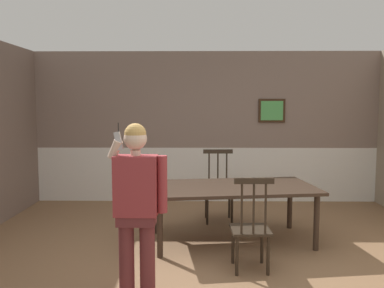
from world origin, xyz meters
name	(u,v)px	position (x,y,z in m)	size (l,w,h in m)	color
ground_plane	(212,271)	(0.00, 0.00, 0.00)	(6.93, 6.93, 0.00)	#846042
room_back_partition	(206,130)	(0.00, 3.15, 1.29)	(6.21, 0.17, 2.68)	gray
dining_table	(232,191)	(0.28, 0.94, 0.65)	(2.20, 1.36, 0.72)	#38281E
chair_near_window	(251,227)	(0.40, 0.01, 0.47)	(0.42, 0.42, 1.02)	#2D2319
chair_by_doorway	(219,188)	(0.16, 1.87, 0.49)	(0.46, 0.46, 1.06)	#2D2319
person_figure	(137,200)	(-0.70, -0.57, 0.90)	(0.54, 0.22, 1.59)	brown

